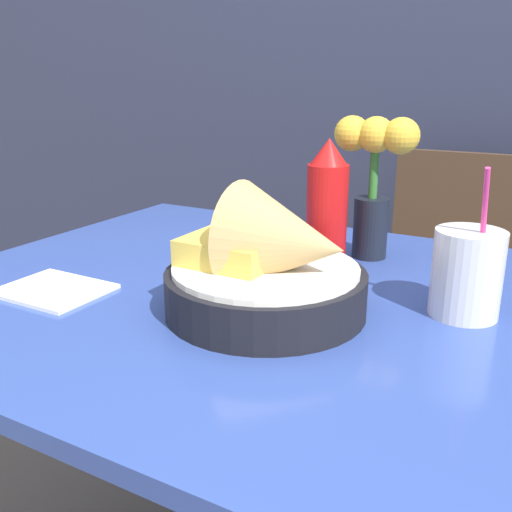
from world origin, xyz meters
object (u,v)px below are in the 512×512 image
object	(u,v)px
food_basket	(272,269)
drink_cup	(467,276)
flower_vase	(374,170)
chair_far_window	(452,276)
ketchup_bottle	(327,205)

from	to	relation	value
food_basket	drink_cup	size ratio (longest dim) A/B	1.33
drink_cup	flower_vase	bearing A→B (deg)	135.77
chair_far_window	flower_vase	size ratio (longest dim) A/B	3.42
chair_far_window	flower_vase	world-z (taller)	flower_vase
food_basket	drink_cup	distance (m)	0.26
ketchup_bottle	flower_vase	distance (m)	0.11
ketchup_bottle	drink_cup	bearing A→B (deg)	-24.30
flower_vase	food_basket	bearing A→B (deg)	-96.02
chair_far_window	ketchup_bottle	bearing A→B (deg)	-98.00
chair_far_window	drink_cup	bearing A→B (deg)	-79.53
drink_cup	flower_vase	distance (m)	0.29
food_basket	ketchup_bottle	distance (m)	0.24
ketchup_bottle	flower_vase	size ratio (longest dim) A/B	0.87
chair_far_window	flower_vase	bearing A→B (deg)	-94.25
food_basket	ketchup_bottle	bearing A→B (deg)	94.71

